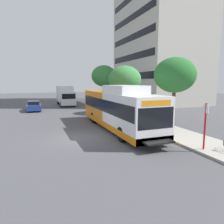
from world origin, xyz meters
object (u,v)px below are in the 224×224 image
object	(u,v)px
parked_car_far_lane	(34,106)
street_tree_far_block	(104,76)
street_tree_near_stop	(175,75)
transit_bus	(117,109)
bus_stop_sign_pole	(205,123)
street_tree_mid_block	(125,80)
box_truck_background	(65,95)

from	to	relation	value
parked_car_far_lane	street_tree_far_block	bearing A→B (deg)	9.08
street_tree_near_stop	parked_car_far_lane	size ratio (longest dim) A/B	1.27
transit_bus	street_tree_far_block	bearing A→B (deg)	74.90
bus_stop_sign_pole	street_tree_mid_block	bearing A→B (deg)	83.07
bus_stop_sign_pole	street_tree_near_stop	size ratio (longest dim) A/B	0.46
street_tree_far_block	parked_car_far_lane	xyz separation A→B (m)	(-10.88, -1.74, -4.25)
bus_stop_sign_pole	box_truck_background	bearing A→B (deg)	98.16
street_tree_near_stop	parked_car_far_lane	world-z (taller)	street_tree_near_stop
transit_bus	bus_stop_sign_pole	distance (m)	7.33
bus_stop_sign_pole	box_truck_background	distance (m)	26.80
transit_bus	street_tree_mid_block	distance (m)	8.91
street_tree_near_stop	street_tree_far_block	bearing A→B (deg)	89.34
street_tree_near_stop	street_tree_mid_block	size ratio (longest dim) A/B	0.99
transit_bus	street_tree_near_stop	bearing A→B (deg)	-24.82
bus_stop_sign_pole	transit_bus	bearing A→B (deg)	108.80
bus_stop_sign_pole	box_truck_background	xyz separation A→B (m)	(-3.80, 26.53, 0.09)
transit_bus	street_tree_mid_block	size ratio (longest dim) A/B	2.12
bus_stop_sign_pole	street_tree_far_block	bearing A→B (deg)	85.06
bus_stop_sign_pole	street_tree_near_stop	world-z (taller)	street_tree_near_stop
bus_stop_sign_pole	street_tree_mid_block	size ratio (longest dim) A/B	0.45
parked_car_far_lane	box_truck_background	size ratio (longest dim) A/B	0.64
parked_car_far_lane	box_truck_background	bearing A→B (deg)	45.53
street_tree_near_stop	street_tree_far_block	world-z (taller)	street_tree_far_block
street_tree_mid_block	street_tree_near_stop	bearing A→B (deg)	-89.81
street_tree_mid_block	street_tree_far_block	distance (m)	8.68
street_tree_mid_block	transit_bus	bearing A→B (deg)	-118.78
street_tree_mid_block	parked_car_far_lane	world-z (taller)	street_tree_mid_block
box_truck_background	parked_car_far_lane	bearing A→B (deg)	-134.47
street_tree_far_block	transit_bus	bearing A→B (deg)	-105.10
transit_bus	box_truck_background	distance (m)	19.64
transit_bus	box_truck_background	xyz separation A→B (m)	(-1.44, 19.58, 0.04)
street_tree_mid_block	street_tree_far_block	bearing A→B (deg)	88.42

